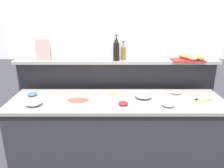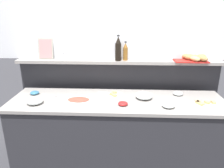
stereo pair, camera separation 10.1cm
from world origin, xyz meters
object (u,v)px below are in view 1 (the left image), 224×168
at_px(sandwich_platter_front, 111,95).
at_px(wine_bottle_dark, 117,49).
at_px(cold_cuts_platter, 79,101).
at_px(condiment_bowl_teal, 33,94).
at_px(vinegar_bottle_amber, 124,52).
at_px(glass_bowl_medium, 169,104).
at_px(bread_basket, 191,57).
at_px(sandwich_platter_rear, 205,103).
at_px(glass_bowl_large, 35,102).
at_px(serving_tongs, 49,97).
at_px(condiment_bowl_cream, 124,103).
at_px(glass_bowl_extra, 177,92).
at_px(salt_shaker, 61,57).
at_px(glass_bowl_small, 144,95).
at_px(pepper_shaker, 65,57).
at_px(framed_picture, 43,49).

distance_m(sandwich_platter_front, wine_bottle_dark, 0.58).
distance_m(sandwich_platter_front, cold_cuts_platter, 0.38).
distance_m(condiment_bowl_teal, wine_bottle_dark, 1.14).
relative_size(cold_cuts_platter, vinegar_bottle_amber, 1.36).
height_order(glass_bowl_medium, bread_basket, bread_basket).
bearing_deg(vinegar_bottle_amber, sandwich_platter_rear, -33.08).
xyz_separation_m(glass_bowl_medium, bread_basket, (0.40, 0.62, 0.37)).
distance_m(glass_bowl_large, condiment_bowl_teal, 0.30).
bearing_deg(sandwich_platter_rear, serving_tongs, 174.14).
relative_size(cold_cuts_platter, condiment_bowl_teal, 3.05).
distance_m(condiment_bowl_teal, condiment_bowl_cream, 1.09).
bearing_deg(serving_tongs, glass_bowl_extra, 3.93).
distance_m(salt_shaker, bread_basket, 1.64).
bearing_deg(bread_basket, glass_bowl_extra, -128.23).
height_order(glass_bowl_small, vinegar_bottle_amber, vinegar_bottle_amber).
xyz_separation_m(glass_bowl_small, salt_shaker, (-1.01, 0.40, 0.36)).
relative_size(sandwich_platter_front, bread_basket, 0.69).
distance_m(condiment_bowl_cream, serving_tongs, 0.89).
xyz_separation_m(cold_cuts_platter, vinegar_bottle_amber, (0.52, 0.50, 0.45)).
height_order(condiment_bowl_teal, bread_basket, bread_basket).
relative_size(glass_bowl_small, wine_bottle_dark, 0.60).
bearing_deg(sandwich_platter_front, vinegar_bottle_amber, 63.15).
bearing_deg(pepper_shaker, vinegar_bottle_amber, 0.64).
xyz_separation_m(serving_tongs, framed_picture, (-0.14, 0.41, 0.48)).
relative_size(glass_bowl_medium, pepper_shaker, 1.55).
xyz_separation_m(vinegar_bottle_amber, framed_picture, (-1.02, 0.03, 0.03)).
bearing_deg(condiment_bowl_teal, bread_basket, 9.52).
xyz_separation_m(pepper_shaker, framed_picture, (-0.27, 0.04, 0.09)).
bearing_deg(glass_bowl_medium, salt_shaker, 153.49).
height_order(glass_bowl_extra, condiment_bowl_teal, glass_bowl_extra).
distance_m(sandwich_platter_front, serving_tongs, 0.72).
xyz_separation_m(glass_bowl_extra, serving_tongs, (-1.51, -0.10, -0.02)).
xyz_separation_m(glass_bowl_large, framed_picture, (-0.05, 0.63, 0.46)).
relative_size(sandwich_platter_front, glass_bowl_small, 1.51).
height_order(condiment_bowl_cream, bread_basket, bread_basket).
height_order(glass_bowl_large, bread_basket, bread_basket).
bearing_deg(condiment_bowl_cream, wine_bottle_dark, 96.68).
relative_size(glass_bowl_medium, serving_tongs, 0.72).
height_order(pepper_shaker, framed_picture, framed_picture).
relative_size(condiment_bowl_cream, salt_shaker, 1.20).
xyz_separation_m(glass_bowl_medium, serving_tongs, (-1.33, 0.25, -0.02)).
bearing_deg(condiment_bowl_cream, vinegar_bottle_amber, 87.66).
height_order(vinegar_bottle_amber, framed_picture, framed_picture).
relative_size(sandwich_platter_front, pepper_shaker, 3.30).
height_order(condiment_bowl_teal, framed_picture, framed_picture).
bearing_deg(sandwich_platter_front, framed_picture, 156.90).
relative_size(vinegar_bottle_amber, pepper_shaker, 2.71).
xyz_separation_m(glass_bowl_small, wine_bottle_dark, (-0.30, 0.38, 0.46)).
bearing_deg(glass_bowl_medium, glass_bowl_extra, 62.33).
distance_m(glass_bowl_medium, wine_bottle_dark, 0.93).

